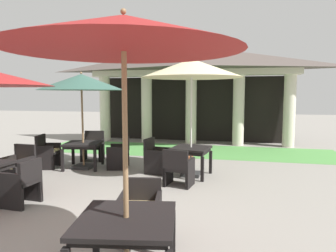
{
  "coord_description": "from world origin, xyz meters",
  "views": [
    {
      "loc": [
        1.87,
        -3.47,
        2.02
      ],
      "look_at": [
        0.31,
        3.4,
        1.3
      ],
      "focal_mm": 32.8,
      "sensor_mm": 36.0,
      "label": 1
    }
  ],
  "objects_px": {
    "patio_chair_mid_right_north": "(140,211)",
    "patio_chair_far_back_east": "(22,183)",
    "patio_table_mid_left": "(83,146)",
    "patio_chair_far_back_north": "(18,168)",
    "patio_umbrella_near_foreground": "(192,69)",
    "patio_chair_near_foreground_west": "(157,157)",
    "patio_umbrella_mid_right": "(124,36)",
    "patio_table_mid_right": "(126,225)",
    "terracotta_urn": "(188,155)",
    "patio_table_near_foreground": "(191,151)",
    "patio_umbrella_mid_left": "(81,83)",
    "patio_chair_near_foreground_south": "(178,169)",
    "patio_chair_mid_left_west": "(47,152)",
    "patio_chair_mid_left_north": "(93,147)",
    "patio_chair_mid_left_east": "(119,153)"
  },
  "relations": [
    {
      "from": "patio_chair_mid_right_north",
      "to": "patio_chair_far_back_east",
      "type": "distance_m",
      "value": 2.62
    },
    {
      "from": "patio_table_mid_left",
      "to": "patio_chair_far_back_north",
      "type": "relative_size",
      "value": 1.22
    },
    {
      "from": "patio_umbrella_near_foreground",
      "to": "patio_chair_near_foreground_west",
      "type": "relative_size",
      "value": 3.31
    },
    {
      "from": "patio_umbrella_mid_right",
      "to": "patio_table_mid_right",
      "type": "bearing_deg",
      "value": 26.57
    },
    {
      "from": "patio_chair_far_back_north",
      "to": "patio_chair_far_back_east",
      "type": "bearing_deg",
      "value": 134.83
    },
    {
      "from": "patio_table_mid_right",
      "to": "terracotta_urn",
      "type": "height_order",
      "value": "patio_table_mid_right"
    },
    {
      "from": "patio_table_near_foreground",
      "to": "patio_chair_near_foreground_west",
      "type": "xyz_separation_m",
      "value": [
        -0.92,
        0.14,
        -0.22
      ]
    },
    {
      "from": "patio_table_mid_right",
      "to": "patio_umbrella_mid_right",
      "type": "height_order",
      "value": "patio_umbrella_mid_right"
    },
    {
      "from": "patio_table_near_foreground",
      "to": "patio_table_mid_left",
      "type": "height_order",
      "value": "patio_table_near_foreground"
    },
    {
      "from": "patio_table_near_foreground",
      "to": "patio_umbrella_mid_left",
      "type": "distance_m",
      "value": 3.48
    },
    {
      "from": "patio_chair_near_foreground_south",
      "to": "patio_table_mid_right",
      "type": "relative_size",
      "value": 0.71
    },
    {
      "from": "patio_umbrella_near_foreground",
      "to": "patio_table_near_foreground",
      "type": "bearing_deg",
      "value": 69.44
    },
    {
      "from": "patio_table_mid_right",
      "to": "patio_chair_far_back_east",
      "type": "relative_size",
      "value": 1.39
    },
    {
      "from": "patio_chair_mid_left_west",
      "to": "patio_table_mid_right",
      "type": "height_order",
      "value": "patio_chair_mid_left_west"
    },
    {
      "from": "patio_chair_mid_left_west",
      "to": "patio_chair_mid_left_north",
      "type": "bearing_deg",
      "value": 135.08
    },
    {
      "from": "patio_table_near_foreground",
      "to": "patio_chair_mid_left_west",
      "type": "xyz_separation_m",
      "value": [
        -4.0,
        -0.04,
        -0.19
      ]
    },
    {
      "from": "patio_chair_near_foreground_west",
      "to": "patio_umbrella_mid_right",
      "type": "height_order",
      "value": "patio_umbrella_mid_right"
    },
    {
      "from": "patio_chair_far_back_north",
      "to": "patio_chair_far_back_east",
      "type": "height_order",
      "value": "patio_chair_far_back_north"
    },
    {
      "from": "patio_umbrella_mid_right",
      "to": "patio_chair_far_back_north",
      "type": "xyz_separation_m",
      "value": [
        -3.56,
        2.76,
        -2.19
      ]
    },
    {
      "from": "patio_umbrella_near_foreground",
      "to": "patio_umbrella_mid_left",
      "type": "relative_size",
      "value": 1.12
    },
    {
      "from": "patio_table_near_foreground",
      "to": "patio_chair_mid_right_north",
      "type": "relative_size",
      "value": 1.24
    },
    {
      "from": "patio_umbrella_mid_left",
      "to": "patio_table_mid_right",
      "type": "xyz_separation_m",
      "value": [
        3.0,
        -4.66,
        -1.7
      ]
    },
    {
      "from": "patio_chair_near_foreground_west",
      "to": "patio_table_mid_right",
      "type": "relative_size",
      "value": 0.75
    },
    {
      "from": "patio_umbrella_near_foreground",
      "to": "patio_chair_mid_left_east",
      "type": "distance_m",
      "value": 3.05
    },
    {
      "from": "patio_table_near_foreground",
      "to": "patio_chair_mid_left_west",
      "type": "relative_size",
      "value": 1.09
    },
    {
      "from": "patio_umbrella_near_foreground",
      "to": "patio_chair_near_foreground_south",
      "type": "xyz_separation_m",
      "value": [
        -0.14,
        -0.92,
        -2.25
      ]
    },
    {
      "from": "patio_chair_far_back_east",
      "to": "terracotta_urn",
      "type": "bearing_deg",
      "value": -23.79
    },
    {
      "from": "patio_chair_mid_left_east",
      "to": "patio_chair_mid_left_north",
      "type": "bearing_deg",
      "value": 44.88
    },
    {
      "from": "patio_chair_mid_left_north",
      "to": "patio_chair_near_foreground_south",
      "type": "bearing_deg",
      "value": 134.36
    },
    {
      "from": "patio_table_mid_left",
      "to": "patio_chair_far_back_east",
      "type": "xyz_separation_m",
      "value": [
        0.32,
        -2.88,
        -0.2
      ]
    },
    {
      "from": "patio_chair_near_foreground_south",
      "to": "patio_chair_far_back_north",
      "type": "distance_m",
      "value": 3.53
    },
    {
      "from": "patio_table_mid_left",
      "to": "patio_umbrella_mid_right",
      "type": "distance_m",
      "value": 5.89
    },
    {
      "from": "patio_chair_mid_right_north",
      "to": "patio_umbrella_mid_left",
      "type": "bearing_deg",
      "value": -62.02
    },
    {
      "from": "patio_umbrella_near_foreground",
      "to": "patio_chair_mid_left_west",
      "type": "bearing_deg",
      "value": -179.47
    },
    {
      "from": "patio_umbrella_mid_left",
      "to": "patio_chair_mid_right_north",
      "type": "bearing_deg",
      "value": -52.18
    },
    {
      "from": "patio_table_near_foreground",
      "to": "patio_umbrella_near_foreground",
      "type": "relative_size",
      "value": 0.34
    },
    {
      "from": "patio_chair_mid_left_east",
      "to": "terracotta_urn",
      "type": "height_order",
      "value": "patio_chair_mid_left_east"
    },
    {
      "from": "patio_umbrella_mid_left",
      "to": "patio_chair_mid_right_north",
      "type": "height_order",
      "value": "patio_umbrella_mid_left"
    },
    {
      "from": "patio_chair_mid_left_north",
      "to": "patio_umbrella_mid_right",
      "type": "bearing_deg",
      "value": 107.8
    },
    {
      "from": "patio_chair_mid_left_west",
      "to": "patio_umbrella_near_foreground",
      "type": "bearing_deg",
      "value": 78.71
    },
    {
      "from": "patio_chair_far_back_east",
      "to": "terracotta_urn",
      "type": "xyz_separation_m",
      "value": [
        2.34,
        4.55,
        -0.26
      ]
    },
    {
      "from": "patio_table_near_foreground",
      "to": "patio_chair_far_back_north",
      "type": "height_order",
      "value": "patio_chair_far_back_north"
    },
    {
      "from": "patio_chair_mid_right_north",
      "to": "patio_chair_mid_left_east",
      "type": "bearing_deg",
      "value": -74.2
    },
    {
      "from": "patio_umbrella_mid_left",
      "to": "patio_chair_mid_left_north",
      "type": "xyz_separation_m",
      "value": [
        -0.21,
        0.98,
        -1.92
      ]
    },
    {
      "from": "patio_chair_near_foreground_south",
      "to": "patio_umbrella_mid_right",
      "type": "distance_m",
      "value": 4.2
    },
    {
      "from": "patio_umbrella_mid_left",
      "to": "patio_umbrella_mid_right",
      "type": "height_order",
      "value": "patio_umbrella_mid_right"
    },
    {
      "from": "patio_chair_mid_left_east",
      "to": "patio_chair_mid_left_west",
      "type": "xyz_separation_m",
      "value": [
        -1.96,
        -0.41,
        0.02
      ]
    },
    {
      "from": "patio_table_mid_left",
      "to": "patio_table_mid_right",
      "type": "relative_size",
      "value": 0.93
    },
    {
      "from": "patio_table_near_foreground",
      "to": "patio_chair_near_foreground_west",
      "type": "relative_size",
      "value": 1.12
    },
    {
      "from": "patio_table_mid_left",
      "to": "patio_chair_mid_right_north",
      "type": "relative_size",
      "value": 1.37
    }
  ]
}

